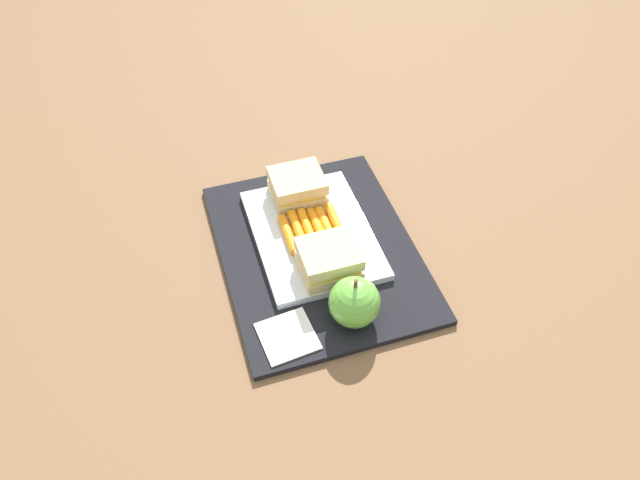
% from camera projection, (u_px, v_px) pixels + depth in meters
% --- Properties ---
extents(ground_plane, '(2.40, 2.40, 0.00)m').
position_uv_depth(ground_plane, '(317.00, 253.00, 0.89)').
color(ground_plane, brown).
extents(lunchbag_mat, '(0.36, 0.28, 0.01)m').
position_uv_depth(lunchbag_mat, '(317.00, 251.00, 0.88)').
color(lunchbag_mat, black).
rests_on(lunchbag_mat, ground_plane).
extents(food_tray, '(0.23, 0.17, 0.01)m').
position_uv_depth(food_tray, '(312.00, 234.00, 0.89)').
color(food_tray, white).
rests_on(food_tray, lunchbag_mat).
extents(sandwich_half_left, '(0.07, 0.08, 0.04)m').
position_uv_depth(sandwich_half_left, '(297.00, 187.00, 0.92)').
color(sandwich_half_left, '#DBC189').
rests_on(sandwich_half_left, food_tray).
extents(sandwich_half_right, '(0.07, 0.08, 0.04)m').
position_uv_depth(sandwich_half_right, '(329.00, 260.00, 0.82)').
color(sandwich_half_right, '#DBC189').
rests_on(sandwich_half_right, food_tray).
extents(carrot_sticks_bundle, '(0.08, 0.09, 0.02)m').
position_uv_depth(carrot_sticks_bundle, '(312.00, 228.00, 0.88)').
color(carrot_sticks_bundle, orange).
rests_on(carrot_sticks_bundle, food_tray).
extents(apple, '(0.07, 0.07, 0.08)m').
position_uv_depth(apple, '(354.00, 302.00, 0.77)').
color(apple, '#66B742').
rests_on(apple, lunchbag_mat).
extents(paper_napkin, '(0.08, 0.08, 0.00)m').
position_uv_depth(paper_napkin, '(288.00, 336.00, 0.78)').
color(paper_napkin, white).
rests_on(paper_napkin, lunchbag_mat).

